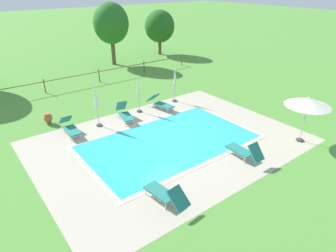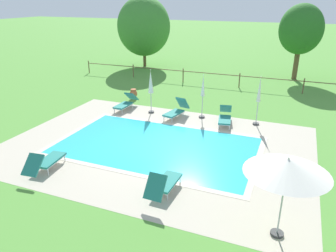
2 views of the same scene
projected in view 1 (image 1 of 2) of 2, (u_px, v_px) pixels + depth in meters
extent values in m
plane|color=#518E38|center=(169.00, 141.00, 15.21)|extent=(160.00, 160.00, 0.00)
cube|color=#B2A893|center=(169.00, 141.00, 15.20)|extent=(13.07, 9.62, 0.01)
cube|color=#2DB7C6|center=(169.00, 141.00, 15.20)|extent=(8.41, 4.96, 0.01)
cube|color=#C0B59F|center=(142.00, 124.00, 17.05)|extent=(8.89, 0.24, 0.01)
cube|color=#C0B59F|center=(205.00, 164.00, 13.35)|extent=(8.89, 0.24, 0.01)
cube|color=#C0B59F|center=(227.00, 120.00, 17.56)|extent=(0.24, 4.96, 0.01)
cube|color=#C0B59F|center=(90.00, 171.00, 12.85)|extent=(0.24, 4.96, 0.01)
cube|color=#237A70|center=(126.00, 116.00, 17.22)|extent=(0.85, 1.40, 0.07)
cube|color=#237A70|center=(121.00, 106.00, 17.81)|extent=(0.70, 0.68, 0.71)
cube|color=silver|center=(126.00, 117.00, 17.24)|extent=(0.82, 1.36, 0.04)
cylinder|color=silver|center=(134.00, 122.00, 16.95)|extent=(0.04, 0.04, 0.28)
cylinder|color=silver|center=(125.00, 124.00, 16.75)|extent=(0.04, 0.04, 0.28)
cylinder|color=silver|center=(128.00, 115.00, 17.84)|extent=(0.04, 0.04, 0.28)
cylinder|color=silver|center=(119.00, 116.00, 17.64)|extent=(0.04, 0.04, 0.28)
cube|color=#237A70|center=(239.00, 150.00, 13.83)|extent=(0.63, 1.31, 0.07)
cube|color=#237A70|center=(256.00, 152.00, 13.02)|extent=(0.61, 0.60, 0.70)
cube|color=silver|center=(239.00, 151.00, 13.85)|extent=(0.60, 1.29, 0.04)
cylinder|color=silver|center=(227.00, 150.00, 14.17)|extent=(0.04, 0.04, 0.28)
cylinder|color=silver|center=(234.00, 147.00, 14.44)|extent=(0.04, 0.04, 0.28)
cylinder|color=silver|center=(244.00, 160.00, 13.37)|extent=(0.04, 0.04, 0.28)
cylinder|color=silver|center=(252.00, 157.00, 13.64)|extent=(0.04, 0.04, 0.28)
cube|color=#237A70|center=(72.00, 130.00, 15.62)|extent=(0.64, 1.32, 0.07)
cube|color=#237A70|center=(65.00, 120.00, 16.21)|extent=(0.62, 0.71, 0.58)
cube|color=silver|center=(72.00, 131.00, 15.64)|extent=(0.61, 1.29, 0.04)
cylinder|color=silver|center=(81.00, 136.00, 15.43)|extent=(0.04, 0.04, 0.28)
cylinder|color=silver|center=(71.00, 139.00, 15.16)|extent=(0.04, 0.04, 0.28)
cylinder|color=silver|center=(74.00, 128.00, 16.23)|extent=(0.04, 0.04, 0.28)
cylinder|color=silver|center=(64.00, 131.00, 15.97)|extent=(0.04, 0.04, 0.28)
cube|color=#237A70|center=(160.00, 192.00, 11.11)|extent=(0.74, 1.36, 0.07)
cube|color=#237A70|center=(179.00, 198.00, 10.36)|extent=(0.67, 0.74, 0.61)
cube|color=silver|center=(160.00, 193.00, 11.13)|extent=(0.71, 1.33, 0.04)
cylinder|color=silver|center=(146.00, 192.00, 11.39)|extent=(0.04, 0.04, 0.28)
cylinder|color=silver|center=(156.00, 186.00, 11.70)|extent=(0.04, 0.04, 0.28)
cylinder|color=silver|center=(165.00, 206.00, 10.67)|extent=(0.04, 0.04, 0.28)
cylinder|color=silver|center=(175.00, 200.00, 10.99)|extent=(0.04, 0.04, 0.28)
cube|color=#237A70|center=(164.00, 105.00, 18.74)|extent=(0.83, 1.39, 0.07)
cube|color=#237A70|center=(153.00, 98.00, 19.21)|extent=(0.72, 0.79, 0.59)
cube|color=silver|center=(164.00, 106.00, 18.77)|extent=(0.79, 1.36, 0.04)
cylinder|color=silver|center=(173.00, 109.00, 18.66)|extent=(0.04, 0.04, 0.28)
cylinder|color=silver|center=(168.00, 111.00, 18.32)|extent=(0.04, 0.04, 0.28)
cylinder|color=silver|center=(160.00, 104.00, 19.32)|extent=(0.04, 0.04, 0.28)
cylinder|color=silver|center=(155.00, 107.00, 18.98)|extent=(0.04, 0.04, 0.28)
cylinder|color=#383838|center=(300.00, 140.00, 15.27)|extent=(0.36, 0.36, 0.08)
cylinder|color=#B2B5B7|center=(304.00, 120.00, 14.77)|extent=(0.04, 0.04, 2.33)
cone|color=white|center=(308.00, 102.00, 14.33)|extent=(2.17, 2.17, 0.41)
sphere|color=white|center=(309.00, 98.00, 14.24)|extent=(0.06, 0.06, 0.06)
cylinder|color=#383838|center=(139.00, 111.00, 18.60)|extent=(0.32, 0.32, 0.08)
cylinder|color=#B2B5B7|center=(139.00, 103.00, 18.35)|extent=(0.04, 0.04, 1.22)
cone|color=white|center=(138.00, 85.00, 17.83)|extent=(0.21, 0.21, 1.10)
sphere|color=white|center=(138.00, 75.00, 17.58)|extent=(0.05, 0.05, 0.05)
cylinder|color=#383838|center=(99.00, 125.00, 16.82)|extent=(0.32, 0.32, 0.08)
cylinder|color=#B2B5B7|center=(98.00, 116.00, 16.59)|extent=(0.04, 0.04, 1.16)
cone|color=white|center=(96.00, 96.00, 16.05)|extent=(0.30, 0.30, 1.25)
sphere|color=white|center=(95.00, 85.00, 15.76)|extent=(0.05, 0.05, 0.05)
cylinder|color=#383838|center=(175.00, 101.00, 20.19)|extent=(0.32, 0.32, 0.08)
cylinder|color=#B2B5B7|center=(175.00, 93.00, 19.94)|extent=(0.04, 0.04, 1.24)
cone|color=white|center=(175.00, 75.00, 19.39)|extent=(0.20, 0.20, 1.25)
sphere|color=white|center=(175.00, 65.00, 19.10)|extent=(0.05, 0.05, 0.05)
cylinder|color=#A85B38|center=(49.00, 123.00, 17.08)|extent=(0.26, 0.26, 0.08)
ellipsoid|color=#A85B38|center=(48.00, 118.00, 16.94)|extent=(0.48, 0.48, 0.52)
cylinder|color=#A85B38|center=(47.00, 114.00, 16.83)|extent=(0.36, 0.36, 0.06)
cylinder|color=brown|center=(45.00, 86.00, 21.46)|extent=(0.08, 0.08, 1.05)
cylinder|color=brown|center=(99.00, 76.00, 23.80)|extent=(0.08, 0.08, 1.05)
cylinder|color=brown|center=(144.00, 67.00, 26.13)|extent=(0.08, 0.08, 1.05)
cylinder|color=brown|center=(181.00, 60.00, 28.46)|extent=(0.08, 0.08, 1.05)
cube|color=brown|center=(73.00, 76.00, 22.48)|extent=(21.45, 0.05, 0.05)
cylinder|color=brown|center=(113.00, 52.00, 28.46)|extent=(0.38, 0.38, 2.43)
ellipsoid|color=#286623|center=(111.00, 23.00, 27.30)|extent=(3.25, 3.25, 3.73)
cylinder|color=brown|center=(160.00, 46.00, 32.55)|extent=(0.35, 0.35, 1.70)
ellipsoid|color=#235B1E|center=(160.00, 26.00, 31.61)|extent=(3.17, 3.17, 3.36)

